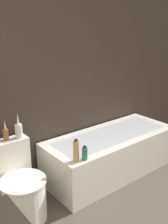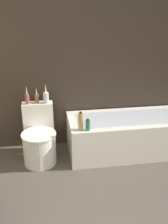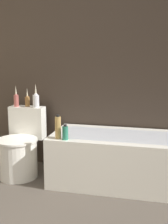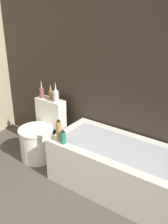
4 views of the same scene
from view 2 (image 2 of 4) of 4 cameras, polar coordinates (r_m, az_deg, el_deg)
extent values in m
cube|color=#332821|center=(3.53, -2.07, 12.51)|extent=(6.40, 0.06, 2.60)
cube|color=white|center=(3.66, 10.03, -4.83)|extent=(1.69, 0.69, 0.51)
cube|color=#B7BCC6|center=(3.55, 10.30, -1.28)|extent=(1.49, 0.49, 0.01)
cylinder|color=white|center=(3.42, -9.62, -7.93)|extent=(0.42, 0.42, 0.40)
cylinder|color=white|center=(3.32, -9.86, -4.81)|extent=(0.44, 0.44, 0.02)
cube|color=white|center=(3.52, -9.97, -0.79)|extent=(0.40, 0.15, 0.36)
cylinder|color=#994C47|center=(3.42, -12.25, 2.74)|extent=(0.06, 0.06, 0.13)
sphere|color=#994C47|center=(3.40, -12.34, 3.74)|extent=(0.04, 0.04, 0.04)
cone|color=beige|center=(3.38, -12.42, 4.66)|extent=(0.02, 0.02, 0.11)
cylinder|color=olive|center=(3.45, -10.23, 2.91)|extent=(0.05, 0.05, 0.11)
sphere|color=olive|center=(3.44, -10.30, 3.74)|extent=(0.03, 0.03, 0.03)
cone|color=beige|center=(3.42, -10.35, 4.49)|extent=(0.02, 0.02, 0.10)
cylinder|color=silver|center=(3.41, -8.26, 3.06)|extent=(0.07, 0.07, 0.14)
sphere|color=silver|center=(3.39, -8.32, 4.15)|extent=(0.05, 0.05, 0.05)
cone|color=beige|center=(3.37, -8.38, 5.15)|extent=(0.02, 0.02, 0.12)
cylinder|color=tan|center=(3.12, -0.74, -2.12)|extent=(0.06, 0.06, 0.21)
cylinder|color=black|center=(3.08, -0.75, -0.16)|extent=(0.03, 0.03, 0.02)
cylinder|color=#267259|center=(3.12, 0.84, -2.96)|extent=(0.06, 0.06, 0.13)
cylinder|color=black|center=(3.09, 0.84, -1.71)|extent=(0.03, 0.03, 0.02)
camera|label=1|loc=(1.38, -54.22, 7.34)|focal=42.00mm
camera|label=3|loc=(1.45, 71.66, -17.98)|focal=50.00mm
camera|label=4|loc=(2.25, 57.68, 12.36)|focal=42.00mm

